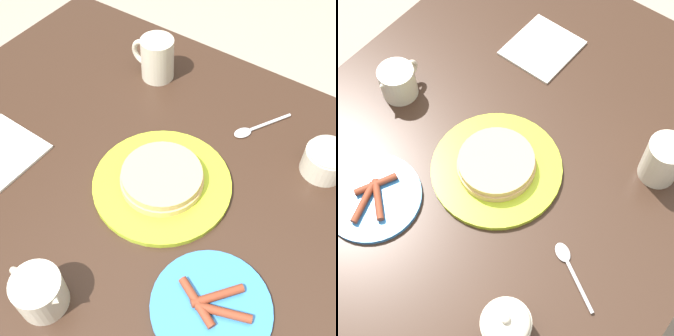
% 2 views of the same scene
% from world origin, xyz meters
% --- Properties ---
extents(ground_plane, '(8.00, 8.00, 0.00)m').
position_xyz_m(ground_plane, '(0.00, 0.00, 0.00)').
color(ground_plane, gray).
extents(dining_table, '(1.26, 0.88, 0.77)m').
position_xyz_m(dining_table, '(0.00, 0.00, 0.64)').
color(dining_table, '#332116').
rests_on(dining_table, ground_plane).
extents(pancake_plate, '(0.27, 0.27, 0.04)m').
position_xyz_m(pancake_plate, '(0.04, -0.01, 0.78)').
color(pancake_plate, '#AAC628').
rests_on(pancake_plate, dining_table).
extents(side_plate_bacon, '(0.19, 0.19, 0.02)m').
position_xyz_m(side_plate_bacon, '(-0.16, 0.14, 0.77)').
color(side_plate_bacon, '#337AC6').
rests_on(side_plate_bacon, dining_table).
extents(coffee_mug, '(0.11, 0.08, 0.10)m').
position_xyz_m(coffee_mug, '(0.24, -0.27, 0.82)').
color(coffee_mug, beige).
rests_on(coffee_mug, dining_table).
extents(creamer_pitcher, '(0.11, 0.08, 0.08)m').
position_xyz_m(creamer_pitcher, '(0.06, 0.28, 0.80)').
color(creamer_pitcher, beige).
rests_on(creamer_pitcher, dining_table).
extents(sugar_bowl, '(0.09, 0.09, 0.08)m').
position_xyz_m(sugar_bowl, '(-0.20, -0.22, 0.80)').
color(sugar_bowl, beige).
rests_on(sugar_bowl, dining_table).
extents(napkin, '(0.16, 0.15, 0.01)m').
position_xyz_m(napkin, '(0.36, 0.11, 0.77)').
color(napkin, silver).
rests_on(napkin, dining_table).
extents(spoon, '(0.08, 0.13, 0.01)m').
position_xyz_m(spoon, '(-0.04, -0.24, 0.77)').
color(spoon, silver).
rests_on(spoon, dining_table).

